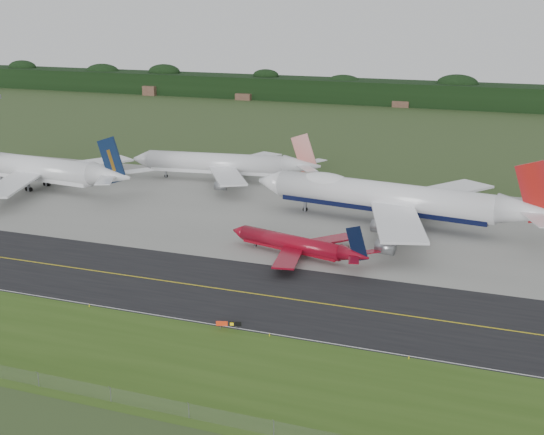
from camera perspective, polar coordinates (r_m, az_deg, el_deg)
The scene contains 16 objects.
ground at distance 145.84m, azimuth 0.23°, elevation -5.36°, with size 600.00×600.00×0.00m, color #2F441F.
grass_verge at distance 116.62m, azimuth -5.99°, elevation -11.19°, with size 400.00×30.00×0.01m, color #315017.
taxiway at distance 142.37m, azimuth -0.35°, elevation -5.90°, with size 400.00×32.00×0.02m, color black.
apron at distance 191.91m, azimuth 5.62°, elevation -0.14°, with size 400.00×78.00×0.01m, color gray.
taxiway_centreline at distance 142.36m, azimuth -0.35°, elevation -5.90°, with size 400.00×0.40×0.00m, color gold.
taxiway_edge_line at distance 129.20m, azimuth -2.87°, elevation -8.28°, with size 400.00×0.25×0.00m, color silver.
perimeter_fence at distance 106.12m, azimuth -9.25°, elevation -13.58°, with size 320.00×0.10×320.00m.
horizon_treeline at distance 406.49m, azimuth 14.18°, elevation 8.79°, with size 700.00×25.00×12.00m.
jet_ba_747 at distance 187.58m, azimuth 9.11°, elevation 1.45°, with size 77.62×63.74×19.52m.
jet_red_737 at distance 162.91m, azimuth 1.97°, elevation -2.07°, with size 34.64×27.67×9.47m.
jet_navy_gold at distance 231.87m, azimuth -17.35°, elevation 3.50°, with size 68.99×59.77×17.79m.
jet_star_tail at distance 231.48m, azimuth -3.53°, elevation 4.03°, with size 59.50×49.39×15.69m.
taxiway_sign at distance 128.28m, azimuth -3.29°, elevation -8.00°, with size 4.14×1.40×1.43m.
edge_marker_left at distance 141.20m, azimuth -13.59°, elevation -6.46°, with size 0.16×0.16×0.50m, color yellow.
edge_marker_center at distance 125.89m, azimuth -0.19°, elevation -8.83°, with size 0.16×0.16×0.50m, color yellow.
edge_marker_right at distance 120.34m, azimuth 10.26°, elevation -10.34°, with size 0.16×0.16×0.50m, color yellow.
Camera 1 is at (48.00, -127.06, 53.13)m, focal length 50.00 mm.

